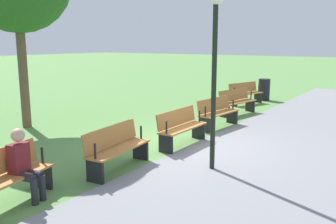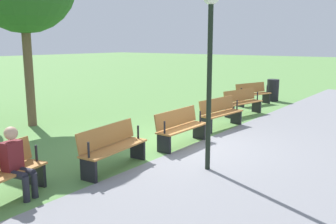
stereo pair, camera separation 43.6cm
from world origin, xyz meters
name	(u,v)px [view 1 (the left image)]	position (x,y,z in m)	size (l,w,h in m)	color
ground_plane	(183,145)	(0.00, 0.00, 0.00)	(120.00, 120.00, 0.00)	#5B8C47
path_paving	(298,166)	(0.00, 2.81, 0.00)	(27.77, 5.35, 0.01)	gray
bench_0	(245,93)	(-6.67, -1.10, 0.47)	(1.74, 0.96, 0.89)	#B27538
bench_1	(237,101)	(-4.49, -0.53, 0.47)	(1.74, 0.81, 0.89)	#B27538
bench_2	(217,112)	(-2.26, -0.18, 0.47)	(1.71, 0.64, 0.89)	#B27538
bench_3	(181,127)	(0.00, -0.07, 0.47)	(1.67, 0.47, 0.89)	#B27538
bench_4	(117,147)	(2.26, -0.18, 0.47)	(1.71, 0.64, 0.89)	#B27538
bench_5	(4,177)	(4.49, -0.53, 0.47)	(1.74, 0.81, 0.89)	#B27538
person_seated	(24,163)	(4.18, -0.45, 0.64)	(0.40, 0.57, 1.20)	maroon
lamp_post	(215,44)	(1.12, 1.39, 2.51)	(0.32, 0.32, 3.56)	black
trash_bin	(264,90)	(-8.15, -0.82, 0.47)	(0.51, 0.51, 0.95)	black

